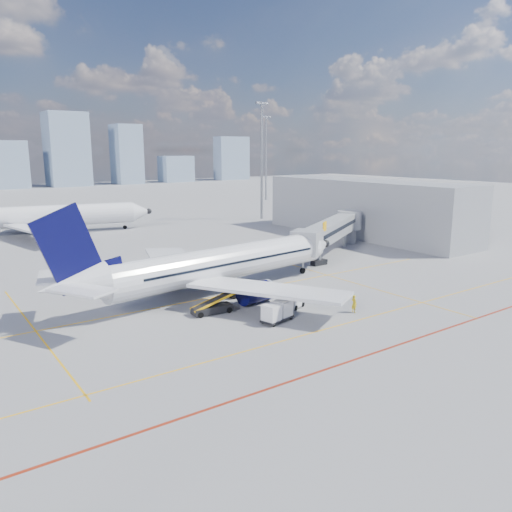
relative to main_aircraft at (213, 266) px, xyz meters
The scene contains 12 objects.
ground 9.44m from the main_aircraft, 77.32° to the right, with size 420.00×420.00×0.00m, color gray.
apron_markings 13.05m from the main_aircraft, 83.78° to the right, with size 90.00×35.12×0.01m.
jet_bridge 26.77m from the main_aircraft, 17.96° to the left, with size 23.55×15.78×6.30m.
terminal_block 45.38m from the main_aircraft, 22.48° to the left, with size 10.00×42.00×10.00m.
floodlight_mast_ne 62.05m from the main_aircraft, 49.23° to the left, with size 3.20×0.61×25.45m.
floodlight_mast_far 105.85m from the main_aircraft, 50.54° to the left, with size 3.20×0.61×25.45m.
main_aircraft is the anchor object (origin of this frame).
second_aircraft 53.30m from the main_aircraft, 96.68° to the left, with size 40.96×35.31×12.07m.
baggage_tug 9.78m from the main_aircraft, 63.72° to the right, with size 2.28×1.85×1.39m.
cargo_dolly 10.95m from the main_aircraft, 88.23° to the right, with size 3.50×2.20×1.78m.
belt_loader 6.69m from the main_aircraft, 120.76° to the right, with size 5.64×1.81×2.28m.
ramp_worker 15.27m from the main_aircraft, 58.13° to the right, with size 0.63×0.41×1.72m, color yellow.
Camera 1 is at (-27.96, -35.92, 15.17)m, focal length 35.00 mm.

